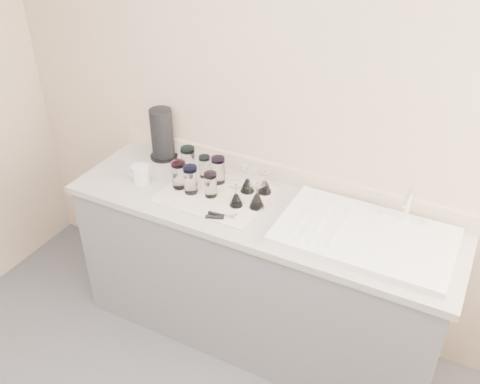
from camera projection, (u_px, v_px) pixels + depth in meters
The scene contains 17 objects.
room_envelope at pixel (79, 234), 1.49m from camera, with size 3.54×3.50×2.52m.
counter_unit at pixel (258, 274), 2.99m from camera, with size 2.06×0.62×0.90m.
sink_unit at pixel (366, 235), 2.52m from camera, with size 0.82×0.50×0.22m.
dish_towel at pixel (215, 195), 2.84m from camera, with size 0.55×0.42×0.01m, color white.
tumbler_teal at pixel (188, 161), 2.97m from camera, with size 0.08×0.08×0.16m.
tumbler_cyan at pixel (205, 166), 2.95m from camera, with size 0.06×0.06×0.13m.
tumbler_purple at pixel (218, 170), 2.89m from camera, with size 0.08×0.08×0.15m.
tumbler_magenta at pixel (179, 175), 2.85m from camera, with size 0.08×0.08×0.15m.
tumbler_blue at pixel (190, 179), 2.81m from camera, with size 0.08×0.08×0.15m.
tumbler_lavender at pixel (211, 184), 2.79m from camera, with size 0.07×0.07×0.14m.
goblet_back_left at pixel (247, 184), 2.84m from camera, with size 0.08×0.08×0.14m.
goblet_back_right at pixel (265, 185), 2.83m from camera, with size 0.07×0.07×0.13m.
goblet_front_left at pixel (236, 198), 2.73m from camera, with size 0.07×0.07×0.13m.
goblet_front_right at pixel (257, 199), 2.71m from camera, with size 0.08×0.08×0.14m.
can_opener at pixel (222, 217), 2.65m from camera, with size 0.15×0.08×0.02m.
white_mug at pixel (140, 174), 2.93m from camera, with size 0.14×0.10×0.10m.
paper_towel_roll at pixel (162, 135), 3.11m from camera, with size 0.16×0.16×0.31m.
Camera 1 is at (0.95, -0.84, 2.47)m, focal length 40.00 mm.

